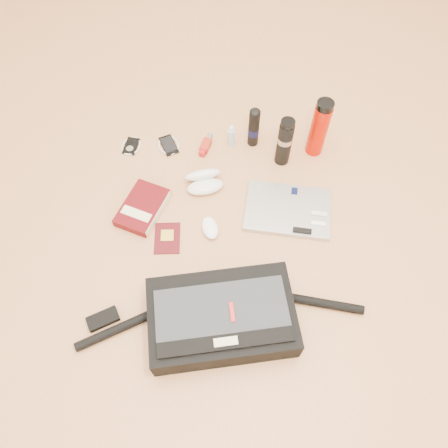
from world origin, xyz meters
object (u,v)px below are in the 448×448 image
(thermos_red, at_px, (319,128))
(messenger_bag, at_px, (221,318))
(laptop, at_px, (288,210))
(thermos_black, at_px, (285,142))
(book, at_px, (143,208))

(thermos_red, bearing_deg, messenger_bag, -118.67)
(messenger_bag, xyz_separation_m, laptop, (0.28, 0.45, -0.05))
(messenger_bag, height_order, thermos_red, thermos_red)
(laptop, height_order, thermos_black, thermos_black)
(book, xyz_separation_m, thermos_red, (0.72, 0.29, 0.12))
(laptop, relative_size, book, 1.42)
(laptop, xyz_separation_m, book, (-0.58, 0.02, 0.01))
(laptop, xyz_separation_m, thermos_red, (0.14, 0.31, 0.13))
(messenger_bag, height_order, laptop, messenger_bag)
(book, bearing_deg, messenger_bag, -33.35)
(thermos_red, bearing_deg, book, -157.79)
(messenger_bag, xyz_separation_m, thermos_black, (0.27, 0.71, 0.06))
(book, distance_m, thermos_black, 0.63)
(messenger_bag, distance_m, laptop, 0.53)
(book, relative_size, thermos_black, 1.10)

